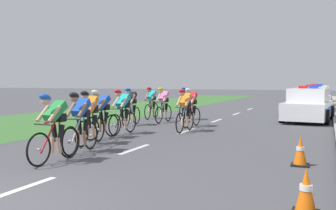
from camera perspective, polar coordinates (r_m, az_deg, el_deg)
kerb_edge at (r=17.64m, az=23.82°, el=-2.36°), size 0.16×60.00×0.13m
grass_verge at (r=21.35m, az=-11.45°, el=-1.32°), size 7.00×60.00×0.01m
lane_markings_centre at (r=13.73m, az=2.84°, el=-3.92°), size 0.14×25.60×0.01m
cyclist_lead at (r=8.73m, az=-16.74°, el=-3.17°), size 0.42×1.72×1.56m
cyclist_second at (r=9.75m, az=-13.05°, el=-2.42°), size 0.45×1.72×1.56m
cyclist_third at (r=10.97m, az=-11.66°, el=-1.75°), size 0.45×1.72×1.56m
cyclist_fourth at (r=12.03m, az=-9.99°, el=-1.27°), size 0.46×1.72×1.56m
cyclist_fifth at (r=12.95m, az=-6.85°, el=-0.91°), size 0.43×1.72×1.56m
cyclist_sixth at (r=13.48m, az=2.54°, el=-0.71°), size 0.42×1.72×1.56m
cyclist_seventh at (r=14.98m, az=3.47°, el=-0.29°), size 0.45×1.72×1.56m
cyclist_eighth at (r=15.46m, az=-5.59°, el=-0.18°), size 0.43×1.72×1.56m
cyclist_ninth at (r=17.66m, az=2.64°, el=0.29°), size 0.42×1.72×1.56m
cyclist_tenth at (r=16.55m, az=-0.70°, el=0.08°), size 0.42×1.72×1.56m
cyclist_eleventh at (r=18.28m, az=-2.52°, el=0.40°), size 0.43×1.72×1.56m
police_car_nearest at (r=18.31m, az=20.30°, el=-0.14°), size 2.26×4.52×1.59m
police_car_second at (r=24.16m, az=20.95°, el=0.68°), size 2.13×4.47×1.59m
police_car_third at (r=29.55m, az=21.32°, el=1.15°), size 2.20×4.50×1.59m
police_car_furthest at (r=34.54m, az=21.55°, el=1.45°), size 2.20×4.50×1.59m
traffic_cone_mid at (r=5.52m, az=20.01°, el=-12.15°), size 0.36×0.36×0.64m
traffic_cone_far at (r=8.55m, az=19.25°, el=-6.58°), size 0.36×0.36×0.64m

